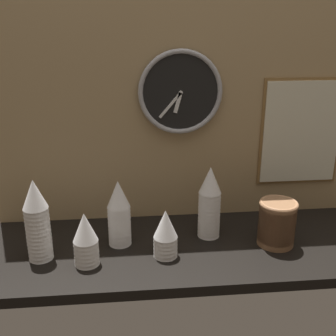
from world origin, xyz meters
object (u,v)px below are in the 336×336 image
(cup_stack_center, at_px, (166,233))
(wall_clock, at_px, (180,92))
(cup_stack_far_left, at_px, (37,220))
(bowl_stack_right, at_px, (277,222))
(cup_stack_center_right, at_px, (210,202))
(menu_board, at_px, (301,132))
(cup_stack_left, at_px, (86,239))
(cup_stack_center_left, at_px, (119,213))

(cup_stack_center, height_order, wall_clock, wall_clock)
(cup_stack_far_left, xyz_separation_m, cup_stack_center, (0.46, -0.03, -0.06))
(bowl_stack_right, height_order, wall_clock, wall_clock)
(cup_stack_center_right, distance_m, wall_clock, 0.45)
(bowl_stack_right, xyz_separation_m, menu_board, (0.18, 0.28, 0.28))
(cup_stack_far_left, distance_m, cup_stack_center_right, 0.65)
(bowl_stack_right, bearing_deg, cup_stack_far_left, -178.96)
(cup_stack_left, bearing_deg, menu_board, 21.24)
(cup_stack_center, bearing_deg, cup_stack_far_left, 176.38)
(cup_stack_center_right, xyz_separation_m, bowl_stack_right, (0.25, -0.09, -0.05))
(cup_stack_left, bearing_deg, cup_stack_far_left, 162.21)
(cup_stack_center, xyz_separation_m, menu_board, (0.61, 0.32, 0.28))
(cup_stack_left, distance_m, bowl_stack_right, 0.72)
(cup_stack_far_left, bearing_deg, cup_stack_left, -17.79)
(cup_stack_center_left, height_order, wall_clock, wall_clock)
(cup_stack_far_left, height_order, bowl_stack_right, cup_stack_far_left)
(cup_stack_left, height_order, menu_board, menu_board)
(cup_stack_center, distance_m, wall_clock, 0.56)
(cup_stack_left, relative_size, menu_board, 0.43)
(cup_stack_far_left, height_order, wall_clock, wall_clock)
(cup_stack_center_left, height_order, cup_stack_far_left, cup_stack_far_left)
(cup_stack_far_left, height_order, cup_stack_center_right, cup_stack_far_left)
(cup_stack_center, bearing_deg, cup_stack_left, -174.76)
(cup_stack_left, bearing_deg, cup_stack_center_right, 18.83)
(cup_stack_left, height_order, cup_stack_far_left, cup_stack_far_left)
(cup_stack_left, relative_size, cup_stack_center_right, 0.68)
(menu_board, bearing_deg, cup_stack_center_left, -164.49)
(cup_stack_center_left, xyz_separation_m, wall_clock, (0.26, 0.21, 0.42))
(cup_stack_center_right, relative_size, wall_clock, 0.87)
(cup_stack_left, bearing_deg, cup_stack_center, 5.24)
(cup_stack_left, xyz_separation_m, cup_stack_center_right, (0.47, 0.16, 0.05))
(cup_stack_far_left, bearing_deg, cup_stack_center_right, 9.35)
(cup_stack_center_right, height_order, bowl_stack_right, cup_stack_center_right)
(cup_stack_center, distance_m, bowl_stack_right, 0.44)
(cup_stack_center_left, relative_size, bowl_stack_right, 1.47)
(cup_stack_left, bearing_deg, bowl_stack_right, 5.65)
(wall_clock, height_order, menu_board, wall_clock)
(cup_stack_far_left, relative_size, cup_stack_center_right, 1.05)
(cup_stack_center_left, xyz_separation_m, cup_stack_far_left, (-0.29, -0.08, 0.02))
(cup_stack_center, bearing_deg, bowl_stack_right, 5.92)
(cup_stack_center, xyz_separation_m, bowl_stack_right, (0.43, 0.04, 0.00))
(cup_stack_center_left, xyz_separation_m, cup_stack_left, (-0.12, -0.13, -0.03))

